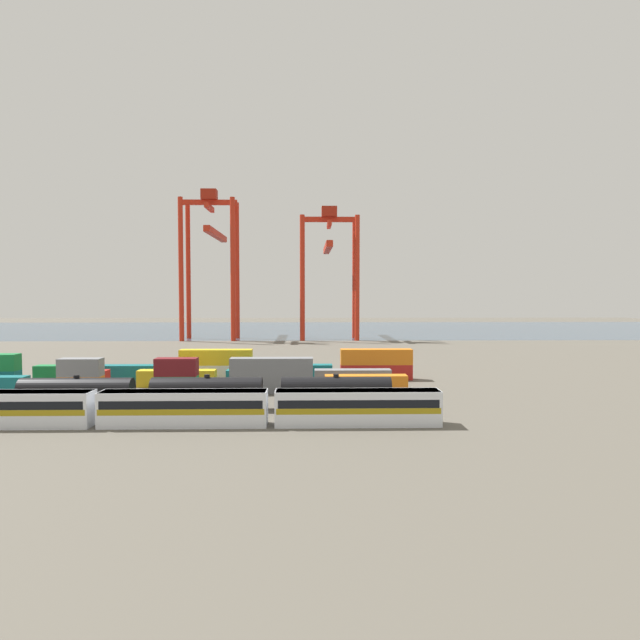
% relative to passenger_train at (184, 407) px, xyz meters
% --- Properties ---
extents(ground_plane, '(420.00, 420.00, 0.00)m').
position_rel_passenger_train_xyz_m(ground_plane, '(-0.62, 59.95, -2.14)').
color(ground_plane, '#5B564C').
extents(harbour_water, '(400.00, 110.00, 0.01)m').
position_rel_passenger_train_xyz_m(harbour_water, '(-0.62, 163.96, -2.14)').
color(harbour_water, '#384C60').
rests_on(harbour_water, ground_plane).
extents(passenger_train, '(56.65, 3.14, 3.90)m').
position_rel_passenger_train_xyz_m(passenger_train, '(0.00, 0.00, 0.00)').
color(passenger_train, silver).
rests_on(passenger_train, ground_plane).
extents(freight_tank_row, '(46.15, 3.01, 4.47)m').
position_rel_passenger_train_xyz_m(freight_tank_row, '(1.03, 8.22, -0.01)').
color(freight_tank_row, '#232326').
rests_on(freight_tank_row, ground_plane).
extents(shipping_container_1, '(6.04, 2.44, 2.60)m').
position_rel_passenger_train_xyz_m(shipping_container_1, '(-19.41, 19.80, -0.84)').
color(shipping_container_1, orange).
rests_on(shipping_container_1, ground_plane).
extents(shipping_container_2, '(6.04, 2.44, 2.60)m').
position_rel_passenger_train_xyz_m(shipping_container_2, '(-19.41, 19.80, 1.76)').
color(shipping_container_2, slate).
rests_on(shipping_container_2, shipping_container_1).
extents(shipping_container_3, '(6.04, 2.44, 2.60)m').
position_rel_passenger_train_xyz_m(shipping_container_3, '(-5.53, 19.80, -0.84)').
color(shipping_container_3, '#197538').
rests_on(shipping_container_3, ground_plane).
extents(shipping_container_4, '(6.04, 2.44, 2.60)m').
position_rel_passenger_train_xyz_m(shipping_container_4, '(-5.53, 19.80, 1.76)').
color(shipping_container_4, maroon).
rests_on(shipping_container_4, shipping_container_3).
extents(shipping_container_5, '(12.10, 2.44, 2.60)m').
position_rel_passenger_train_xyz_m(shipping_container_5, '(8.36, 19.80, -0.84)').
color(shipping_container_5, slate).
rests_on(shipping_container_5, ground_plane).
extents(shipping_container_6, '(12.10, 2.44, 2.60)m').
position_rel_passenger_train_xyz_m(shipping_container_6, '(8.36, 19.80, 1.76)').
color(shipping_container_6, slate).
rests_on(shipping_container_6, shipping_container_5).
extents(shipping_container_7, '(12.10, 2.44, 2.60)m').
position_rel_passenger_train_xyz_m(shipping_container_7, '(22.24, 19.80, -0.84)').
color(shipping_container_7, orange).
rests_on(shipping_container_7, ground_plane).
extents(shipping_container_10, '(6.04, 2.44, 2.60)m').
position_rel_passenger_train_xyz_m(shipping_container_10, '(-20.78, 25.91, -0.84)').
color(shipping_container_10, '#AD211C').
rests_on(shipping_container_10, ground_plane).
extents(shipping_container_11, '(12.10, 2.44, 2.60)m').
position_rel_passenger_train_xyz_m(shipping_container_11, '(-6.92, 25.91, -0.84)').
color(shipping_container_11, gold).
rests_on(shipping_container_11, ground_plane).
extents(shipping_container_12, '(12.10, 2.44, 2.60)m').
position_rel_passenger_train_xyz_m(shipping_container_12, '(6.94, 25.91, -0.84)').
color(shipping_container_12, '#146066').
rests_on(shipping_container_12, ground_plane).
extents(shipping_container_13, '(12.10, 2.44, 2.60)m').
position_rel_passenger_train_xyz_m(shipping_container_13, '(20.80, 25.91, -0.84)').
color(shipping_container_13, slate).
rests_on(shipping_container_13, ground_plane).
extents(shipping_container_14, '(6.04, 2.44, 2.60)m').
position_rel_passenger_train_xyz_m(shipping_container_14, '(-28.89, 32.02, -0.84)').
color(shipping_container_14, '#197538').
rests_on(shipping_container_14, ground_plane).
extents(shipping_container_15, '(12.10, 2.44, 2.60)m').
position_rel_passenger_train_xyz_m(shipping_container_15, '(-15.34, 32.02, -0.84)').
color(shipping_container_15, '#146066').
rests_on(shipping_container_15, ground_plane).
extents(shipping_container_16, '(12.10, 2.44, 2.60)m').
position_rel_passenger_train_xyz_m(shipping_container_16, '(-1.79, 32.02, -0.84)').
color(shipping_container_16, silver).
rests_on(shipping_container_16, ground_plane).
extents(shipping_container_17, '(12.10, 2.44, 2.60)m').
position_rel_passenger_train_xyz_m(shipping_container_17, '(-1.79, 32.02, 1.76)').
color(shipping_container_17, gold).
rests_on(shipping_container_17, shipping_container_16).
extents(shipping_container_18, '(12.10, 2.44, 2.60)m').
position_rel_passenger_train_xyz_m(shipping_container_18, '(11.76, 32.02, -0.84)').
color(shipping_container_18, '#146066').
rests_on(shipping_container_18, ground_plane).
extents(shipping_container_19, '(12.10, 2.44, 2.60)m').
position_rel_passenger_train_xyz_m(shipping_container_19, '(25.31, 32.02, -0.84)').
color(shipping_container_19, '#AD211C').
rests_on(shipping_container_19, ground_plane).
extents(shipping_container_20, '(12.10, 2.44, 2.60)m').
position_rel_passenger_train_xyz_m(shipping_container_20, '(25.31, 32.02, 1.76)').
color(shipping_container_20, orange).
rests_on(shipping_container_20, shipping_container_19).
extents(gantry_crane_west, '(17.46, 36.32, 47.34)m').
position_rel_passenger_train_xyz_m(gantry_crane_west, '(-17.23, 116.68, 26.63)').
color(gantry_crane_west, red).
rests_on(gantry_crane_west, ground_plane).
extents(gantry_crane_central, '(18.63, 33.49, 42.12)m').
position_rel_passenger_train_xyz_m(gantry_crane_central, '(20.58, 116.49, 23.54)').
color(gantry_crane_central, red).
rests_on(gantry_crane_central, ground_plane).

